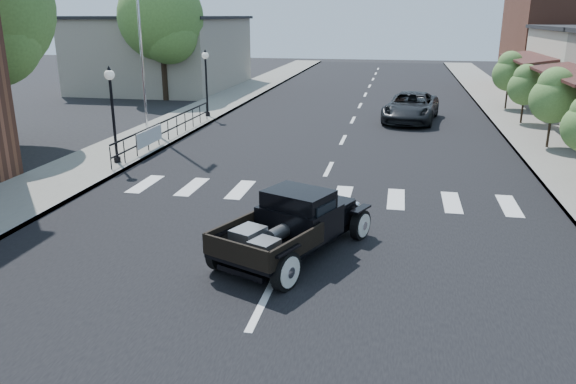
# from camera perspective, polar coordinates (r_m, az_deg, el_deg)

# --- Properties ---
(ground) EXTENTS (120.00, 120.00, 0.00)m
(ground) POSITION_cam_1_polar(r_m,az_deg,el_deg) (13.46, 0.37, -5.42)
(ground) COLOR black
(ground) RESTS_ON ground
(road) EXTENTS (14.00, 80.00, 0.02)m
(road) POSITION_cam_1_polar(r_m,az_deg,el_deg) (27.77, 6.25, 6.54)
(road) COLOR black
(road) RESTS_ON ground
(road_markings) EXTENTS (12.00, 60.00, 0.06)m
(road_markings) POSITION_cam_1_polar(r_m,az_deg,el_deg) (22.91, 5.10, 4.21)
(road_markings) COLOR silver
(road_markings) RESTS_ON ground
(sidewalk_left) EXTENTS (3.00, 80.00, 0.15)m
(sidewalk_left) POSITION_cam_1_polar(r_m,az_deg,el_deg) (29.71, -10.42, 7.20)
(sidewalk_left) COLOR gray
(sidewalk_left) RESTS_ON ground
(sidewalk_right) EXTENTS (3.00, 80.00, 0.15)m
(sidewalk_right) POSITION_cam_1_polar(r_m,az_deg,el_deg) (28.34, 23.71, 5.53)
(sidewalk_right) COLOR gray
(sidewalk_right) RESTS_ON ground
(low_building_left) EXTENTS (10.00, 12.00, 5.00)m
(low_building_left) POSITION_cam_1_polar(r_m,az_deg,el_deg) (43.84, -12.44, 13.53)
(low_building_left) COLOR #A39B89
(low_building_left) RESTS_ON ground
(railing) EXTENTS (0.08, 10.00, 1.00)m
(railing) POSITION_cam_1_polar(r_m,az_deg,el_deg) (24.61, -12.10, 6.36)
(railing) COLOR black
(railing) RESTS_ON sidewalk_left
(banner) EXTENTS (0.04, 2.20, 0.60)m
(banner) POSITION_cam_1_polar(r_m,az_deg,el_deg) (22.83, -13.83, 4.88)
(banner) COLOR silver
(banner) RESTS_ON sidewalk_left
(lamp_post_b) EXTENTS (0.36, 0.36, 3.43)m
(lamp_post_b) POSITION_cam_1_polar(r_m,az_deg,el_deg) (20.98, -17.34, 7.45)
(lamp_post_b) COLOR black
(lamp_post_b) RESTS_ON sidewalk_left
(lamp_post_c) EXTENTS (0.36, 0.36, 3.43)m
(lamp_post_c) POSITION_cam_1_polar(r_m,az_deg,el_deg) (30.06, -8.29, 10.87)
(lamp_post_c) COLOR black
(lamp_post_c) RESTS_ON sidewalk_left
(big_tree_far) EXTENTS (5.29, 5.29, 7.77)m
(big_tree_far) POSITION_cam_1_polar(r_m,az_deg,el_deg) (37.28, -12.66, 15.01)
(big_tree_far) COLOR #497331
(big_tree_far) RESTS_ON ground
(small_tree_c) EXTENTS (1.84, 1.84, 3.07)m
(small_tree_c) POSITION_cam_1_polar(r_m,az_deg,el_deg) (24.84, 25.24, 7.62)
(small_tree_c) COLOR #4B7435
(small_tree_c) RESTS_ON sidewalk_right
(small_tree_d) EXTENTS (1.65, 1.65, 2.76)m
(small_tree_d) POSITION_cam_1_polar(r_m,az_deg,el_deg) (30.13, 22.86, 9.08)
(small_tree_d) COLOR #4B7435
(small_tree_d) RESTS_ON sidewalk_right
(small_tree_e) EXTENTS (1.85, 1.85, 3.09)m
(small_tree_e) POSITION_cam_1_polar(r_m,az_deg,el_deg) (34.57, 21.48, 10.43)
(small_tree_e) COLOR #4B7435
(small_tree_e) RESTS_ON sidewalk_right
(hotrod_pickup) EXTENTS (3.64, 4.86, 1.53)m
(hotrod_pickup) POSITION_cam_1_polar(r_m,az_deg,el_deg) (12.65, 0.57, -3.23)
(hotrod_pickup) COLOR black
(hotrod_pickup) RESTS_ON ground
(second_car) EXTENTS (3.15, 5.57, 1.47)m
(second_car) POSITION_cam_1_polar(r_m,az_deg,el_deg) (29.79, 12.39, 8.40)
(second_car) COLOR black
(second_car) RESTS_ON ground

